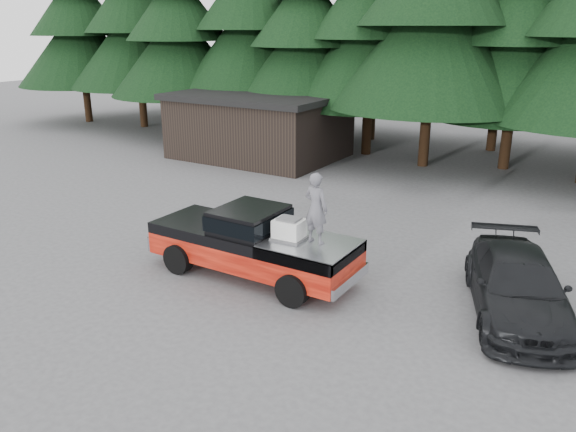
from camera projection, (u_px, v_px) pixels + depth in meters
The scene contains 8 objects.
ground at pixel (283, 275), 15.49m from camera, with size 120.00×120.00×0.00m, color #4F4F51.
pickup_truck at pixel (253, 253), 15.29m from camera, with size 6.00×2.04×1.33m, color red, non-canonical shape.
truck_cab at pixel (249, 219), 15.03m from camera, with size 1.66×1.90×0.59m, color black.
air_compressor at pixel (289, 230), 14.34m from camera, with size 0.73×0.61×0.50m, color white.
man_on_bed at pixel (316, 208), 13.91m from camera, with size 0.66×0.44×1.82m, color slate.
parked_car at pixel (518, 286), 13.17m from camera, with size 2.05×5.05×1.47m, color black.
utility_building at pixel (260, 125), 29.10m from camera, with size 8.40×6.40×3.30m.
treeline at pixel (483, 0), 26.65m from camera, with size 60.15×16.05×17.50m.
Camera 1 is at (7.56, -11.96, 6.52)m, focal length 35.00 mm.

